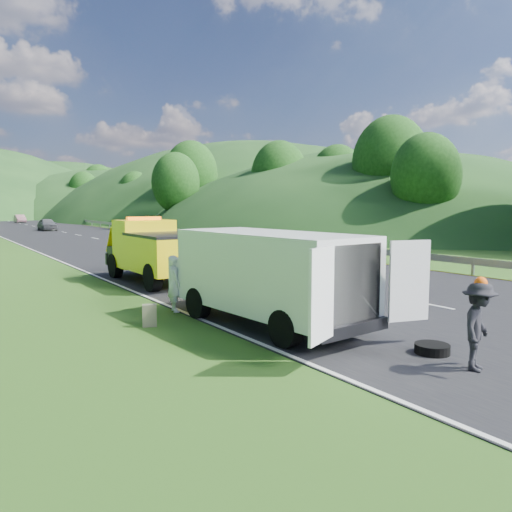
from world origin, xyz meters
TOP-DOWN VIEW (x-y plane):
  - ground at (0.00, 0.00)m, footprint 320.00×320.00m
  - road_surface at (3.00, 40.00)m, footprint 14.00×200.00m
  - guardrail at (10.30, 52.50)m, footprint 0.06×140.00m
  - tree_line_right at (23.00, 60.00)m, footprint 14.00×140.00m
  - tow_truck at (-2.32, 7.01)m, footprint 2.35×6.13m
  - white_van at (-2.75, -1.42)m, footprint 3.76×7.07m
  - woman at (-4.07, 1.32)m, footprint 0.55×0.68m
  - child at (-2.26, -1.02)m, footprint 0.63×0.58m
  - worker at (-1.49, -6.67)m, footprint 1.26×1.00m
  - suitcase at (-5.35, 0.09)m, footprint 0.41×0.33m
  - spare_tire at (-1.29, -5.52)m, footprint 0.73×0.73m
  - passing_suv at (3.24, 8.23)m, footprint 3.29×5.86m
  - dist_car_a at (2.19, 50.75)m, footprint 1.70×4.24m
  - dist_car_b at (3.54, 79.12)m, footprint 1.42×4.06m

SIDE VIEW (x-z plane):
  - ground at x=0.00m, z-range 0.00..0.00m
  - guardrail at x=10.30m, z-range -0.76..0.76m
  - tree_line_right at x=23.00m, z-range -7.00..7.00m
  - woman at x=-4.07m, z-range -0.83..0.83m
  - child at x=-2.26m, z-range -0.53..0.53m
  - worker at x=-1.49m, z-range -0.85..0.85m
  - spare_tire at x=-1.29m, z-range -0.10..0.10m
  - passing_suv at x=3.24m, z-range -0.77..0.77m
  - dist_car_a at x=2.19m, z-range -0.72..0.72m
  - dist_car_b at x=3.54m, z-range -0.67..0.67m
  - road_surface at x=3.00m, z-range 0.00..0.02m
  - suitcase at x=-5.35m, z-range 0.00..0.58m
  - tow_truck at x=-2.32m, z-range -0.03..2.60m
  - white_van at x=-2.75m, z-range 0.16..2.60m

